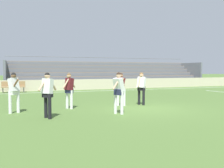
{
  "coord_description": "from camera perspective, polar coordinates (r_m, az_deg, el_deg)",
  "views": [
    {
      "loc": [
        -5.74,
        -10.61,
        1.82
      ],
      "look_at": [
        -0.38,
        3.5,
        0.98
      ],
      "focal_mm": 40.89,
      "sensor_mm": 36.0,
      "label": 1
    }
  ],
  "objects": [
    {
      "name": "field_line_sideline",
      "position": [
        21.87,
        -5.52,
        -1.61
      ],
      "size": [
        44.0,
        0.12,
        0.01
      ],
      "primitive_type": "cube",
      "color": "white",
      "rests_on": "ground"
    },
    {
      "name": "player_white_challenging",
      "position": [
        11.42,
        -21.09,
        -1.05
      ],
      "size": [
        0.51,
        0.73,
        1.71
      ],
      "color": "white",
      "rests_on": "ground"
    },
    {
      "name": "player_white_trailing_run",
      "position": [
        10.46,
        1.5,
        -1.17
      ],
      "size": [
        0.71,
        0.49,
        1.72
      ],
      "color": "white",
      "rests_on": "ground"
    },
    {
      "name": "soccer_ball",
      "position": [
        13.58,
        2.51,
        -4.07
      ],
      "size": [
        0.22,
        0.22,
        0.22
      ],
      "primitive_type": "sphere",
      "color": "orange",
      "rests_on": "ground"
    },
    {
      "name": "bleacher_stand",
      "position": [
        27.26,
        -0.41,
        2.34
      ],
      "size": [
        20.93,
        4.22,
        3.25
      ],
      "color": "#897051",
      "rests_on": "ground"
    },
    {
      "name": "player_white_on_ball",
      "position": [
        13.3,
        6.59,
        -0.38
      ],
      "size": [
        0.61,
        0.51,
        1.68
      ],
      "color": "black",
      "rests_on": "ground"
    },
    {
      "name": "ground_plane",
      "position": [
        12.2,
        7.56,
        -5.43
      ],
      "size": [
        160.0,
        160.0,
        0.0
      ],
      "primitive_type": "plane",
      "color": "#4C6B30"
    },
    {
      "name": "player_dark_dropping_back",
      "position": [
        12.06,
        -9.57,
        -0.82
      ],
      "size": [
        0.7,
        0.48,
        1.66
      ],
      "color": "white",
      "rests_on": "ground"
    },
    {
      "name": "player_white_deep_cover",
      "position": [
        9.82,
        -14.22,
        -1.54
      ],
      "size": [
        0.75,
        0.47,
        1.72
      ],
      "color": "black",
      "rests_on": "ground"
    },
    {
      "name": "player_dark_overlapping",
      "position": [
        12.87,
        2.04,
        -0.52
      ],
      "size": [
        0.56,
        0.46,
        1.67
      ],
      "color": "white",
      "rests_on": "ground"
    },
    {
      "name": "sideline_wall",
      "position": [
        23.49,
        -6.63,
        -0.11
      ],
      "size": [
        48.0,
        0.16,
        0.96
      ],
      "primitive_type": "cube",
      "color": "beige",
      "rests_on": "ground"
    },
    {
      "name": "bench_far_left",
      "position": [
        21.94,
        -21.18,
        -0.37
      ],
      "size": [
        1.8,
        0.4,
        0.9
      ],
      "color": "#99754C",
      "rests_on": "ground"
    }
  ]
}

